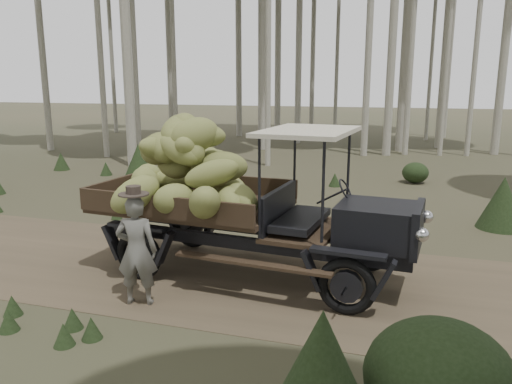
{
  "coord_description": "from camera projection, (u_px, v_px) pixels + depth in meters",
  "views": [
    {
      "loc": [
        4.46,
        -7.57,
        3.22
      ],
      "look_at": [
        2.14,
        0.09,
        1.45
      ],
      "focal_mm": 35.0,
      "sensor_mm": 36.0,
      "label": 1
    }
  ],
  "objects": [
    {
      "name": "undergrowth",
      "position": [
        127.0,
        281.0,
        6.86
      ],
      "size": [
        23.64,
        19.71,
        1.37
      ],
      "color": "#233319",
      "rests_on": "ground"
    },
    {
      "name": "farmer",
      "position": [
        137.0,
        249.0,
        7.24
      ],
      "size": [
        0.68,
        0.54,
        1.78
      ],
      "rotation": [
        0.0,
        0.0,
        3.4
      ],
      "color": "#63615A",
      "rests_on": "ground"
    },
    {
      "name": "banana_truck",
      "position": [
        215.0,
        180.0,
        8.37
      ],
      "size": [
        5.64,
        2.92,
        2.76
      ],
      "rotation": [
        0.0,
        0.0,
        -0.09
      ],
      "color": "black",
      "rests_on": "ground"
    },
    {
      "name": "dirt_track",
      "position": [
        142.0,
        263.0,
        9.03
      ],
      "size": [
        70.0,
        4.0,
        0.01
      ],
      "primitive_type": "cube",
      "color": "brown",
      "rests_on": "ground"
    },
    {
      "name": "ground",
      "position": [
        142.0,
        264.0,
        9.03
      ],
      "size": [
        120.0,
        120.0,
        0.0
      ],
      "primitive_type": "plane",
      "color": "#473D2B",
      "rests_on": "ground"
    }
  ]
}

